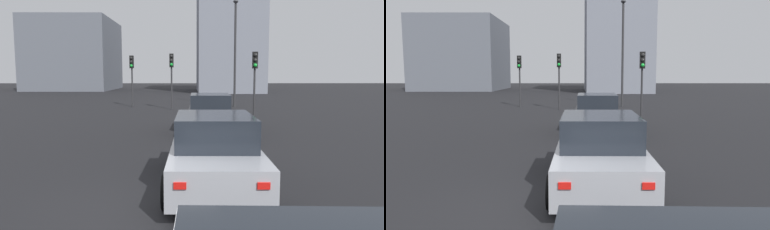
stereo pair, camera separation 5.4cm
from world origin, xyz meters
The scene contains 9 objects.
ground_plane centered at (0.00, 0.00, -0.10)m, with size 160.00×160.00×0.20m, color black.
car_black_left_lead centered at (8.64, -1.69, 0.77)m, with size 4.63×2.11×1.60m.
car_silver_left_second centered at (1.33, -1.35, 0.76)m, with size 4.74×2.07×1.59m.
traffic_light_near_left centered at (17.81, 0.34, 2.69)m, with size 0.32×0.29×3.73m.
traffic_light_near_right centered at (19.75, 3.29, 2.67)m, with size 0.32×0.29×3.69m.
traffic_light_far_left centered at (13.26, -4.38, 2.60)m, with size 0.32×0.28×3.60m.
street_lamp_kerbside centered at (20.03, -4.15, 4.48)m, with size 0.56×0.36×7.64m.
building_facade_left centered at (42.43, -6.00, 7.44)m, with size 13.03×8.09×14.88m, color gray.
building_facade_center centered at (47.77, 16.00, 5.07)m, with size 13.53×11.34×10.13m, color slate.
Camera 1 is at (-6.40, -0.82, 2.47)m, focal length 33.85 mm.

